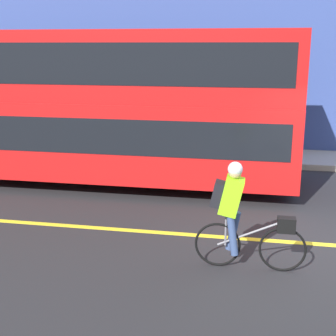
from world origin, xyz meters
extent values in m
cube|color=#A8A399|center=(0.00, 5.77, 0.08)|extent=(60.00, 1.87, 0.16)
cylinder|color=black|center=(-2.60, 2.86, 0.50)|extent=(1.01, 0.30, 1.01)
cube|color=red|center=(-5.93, 2.86, 1.16)|extent=(10.76, 2.56, 1.71)
cube|color=black|center=(-5.93, 2.86, 1.36)|extent=(10.33, 2.58, 0.75)
cube|color=red|center=(-5.93, 2.86, 2.76)|extent=(10.76, 2.46, 1.50)
cube|color=black|center=(-5.93, 2.86, 2.84)|extent=(10.33, 2.48, 0.84)
torus|color=black|center=(-1.01, -1.12, 0.34)|extent=(0.68, 0.04, 0.68)
torus|color=black|center=(-1.95, -1.12, 0.34)|extent=(0.68, 0.04, 0.68)
cylinder|color=slate|center=(-1.48, -1.12, 0.56)|extent=(0.95, 0.03, 0.47)
cylinder|color=slate|center=(-1.84, -1.12, 0.59)|extent=(0.03, 0.03, 0.50)
cube|color=black|center=(-0.98, -1.12, 0.72)|extent=(0.26, 0.16, 0.22)
cube|color=#8CE019|center=(-1.77, -1.12, 1.11)|extent=(0.37, 0.32, 0.58)
cube|color=black|center=(-1.97, -1.12, 1.13)|extent=(0.21, 0.26, 0.38)
cylinder|color=#384C7A|center=(-1.73, -1.03, 0.54)|extent=(0.21, 0.11, 0.61)
cylinder|color=#384C7A|center=(-1.73, -1.21, 0.54)|extent=(0.19, 0.11, 0.61)
sphere|color=tan|center=(-1.73, -1.12, 1.47)|extent=(0.19, 0.19, 0.19)
sphere|color=silver|center=(-1.73, -1.12, 1.51)|extent=(0.21, 0.21, 0.21)
cylinder|color=#59595B|center=(-4.98, 5.67, 1.54)|extent=(0.07, 0.07, 2.75)
cube|color=#1959B2|center=(-4.98, 5.63, 2.68)|extent=(0.36, 0.02, 0.36)
camera|label=1|loc=(-1.49, -7.57, 3.21)|focal=50.00mm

